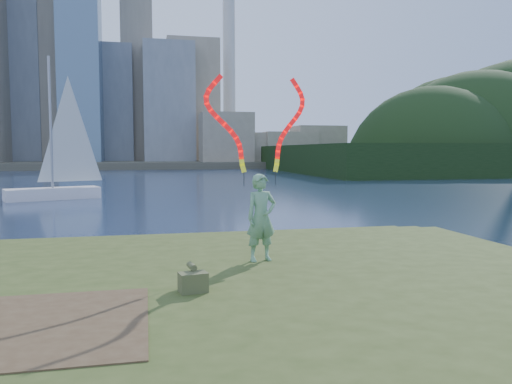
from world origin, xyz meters
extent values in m
plane|color=#1B2944|center=(0.00, 0.00, 0.00)|extent=(320.00, 320.00, 0.00)
cube|color=#364518|center=(0.00, -2.50, 0.15)|extent=(20.00, 18.00, 0.30)
cube|color=#364518|center=(0.00, -2.20, 0.40)|extent=(17.00, 15.00, 0.30)
cube|color=#364518|center=(0.00, -2.00, 0.65)|extent=(14.00, 12.00, 0.30)
cube|color=#47331E|center=(-2.20, -3.20, 0.81)|extent=(3.20, 3.00, 0.02)
cube|color=#4F4A3A|center=(0.00, 95.00, 0.60)|extent=(320.00, 40.00, 1.20)
cylinder|color=silver|center=(18.00, 102.00, 30.20)|extent=(2.80, 2.80, 58.00)
cube|color=black|center=(55.00, 60.00, 2.00)|extent=(70.00, 42.00, 4.00)
imported|color=#1E6C2D|center=(1.78, 0.03, 1.73)|extent=(0.75, 0.58, 1.85)
cylinder|color=black|center=(1.41, 0.07, 2.55)|extent=(0.02, 0.02, 0.30)
cylinder|color=black|center=(2.14, 0.23, 2.55)|extent=(0.02, 0.02, 0.30)
cube|color=#3F4626|center=(0.14, -2.04, 0.96)|extent=(0.50, 0.38, 0.33)
cylinder|color=#3F4626|center=(0.14, -1.82, 1.18)|extent=(0.16, 0.32, 0.11)
cube|color=white|center=(-6.55, 24.21, 0.34)|extent=(6.02, 3.74, 0.80)
cylinder|color=gray|center=(-6.55, 24.21, 4.82)|extent=(0.16, 0.16, 8.72)
camera|label=1|loc=(-0.59, -10.18, 3.13)|focal=35.00mm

